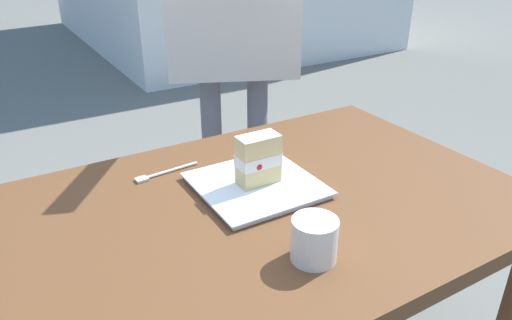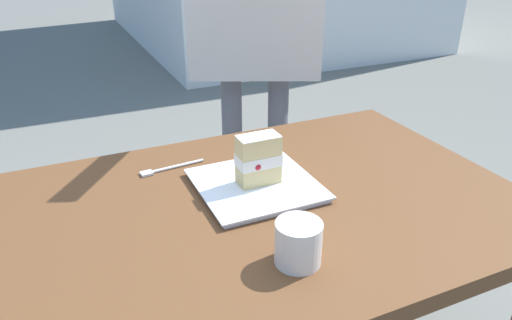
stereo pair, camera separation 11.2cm
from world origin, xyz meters
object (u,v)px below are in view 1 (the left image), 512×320
object	(u,v)px
cake_slice	(258,159)
dessert_fork	(163,173)
patio_table	(254,248)
dessert_plate	(256,185)
coffee_cup	(315,239)

from	to	relation	value
cake_slice	dessert_fork	xyz separation A→B (m)	(0.17, -0.18, -0.07)
patio_table	cake_slice	xyz separation A→B (m)	(-0.05, -0.06, 0.19)
dessert_plate	coffee_cup	distance (m)	0.29
dessert_plate	cake_slice	size ratio (longest dim) A/B	2.29
patio_table	dessert_plate	world-z (taller)	dessert_plate
patio_table	dessert_fork	bearing A→B (deg)	-63.28
cake_slice	dessert_fork	size ratio (longest dim) A/B	0.70
cake_slice	dessert_plate	bearing A→B (deg)	4.01
patio_table	coffee_cup	xyz separation A→B (m)	(-0.00, 0.22, 0.16)
patio_table	dessert_fork	world-z (taller)	dessert_fork
coffee_cup	dessert_fork	bearing A→B (deg)	-75.01
patio_table	dessert_fork	distance (m)	0.30
dessert_fork	cake_slice	bearing A→B (deg)	133.54
coffee_cup	patio_table	bearing A→B (deg)	-89.56
dessert_fork	dessert_plate	bearing A→B (deg)	132.42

